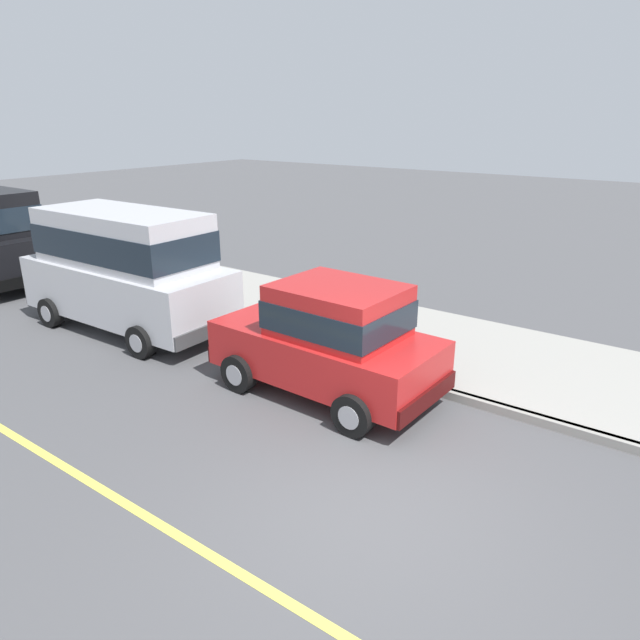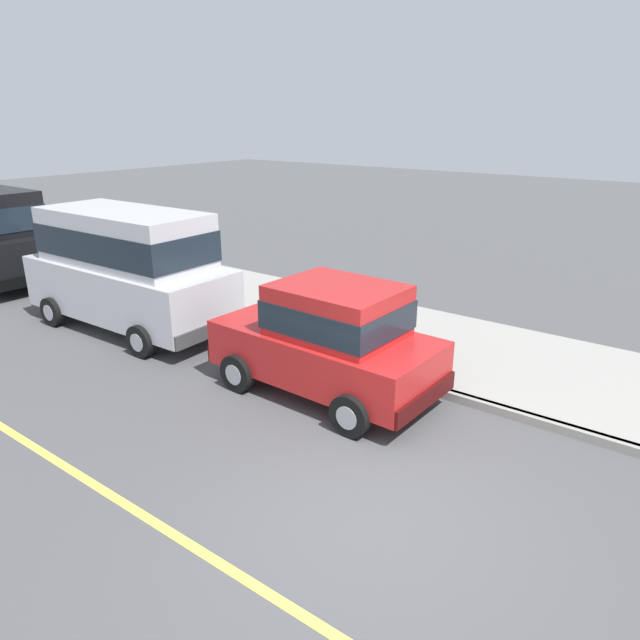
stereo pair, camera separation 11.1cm
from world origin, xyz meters
name	(u,v)px [view 2 (the right image)]	position (x,y,z in m)	size (l,w,h in m)	color
ground_plane	(367,512)	(0.00, 0.00, 0.00)	(80.00, 80.00, 0.00)	#4C4C4F
curb	(477,403)	(3.20, 0.00, 0.07)	(0.16, 64.00, 0.14)	gray
sidewalk	(516,365)	(5.00, 0.00, 0.07)	(3.60, 64.00, 0.14)	#99968E
lane_centre_line	(277,599)	(-1.60, 0.00, 0.00)	(0.12, 57.60, 0.01)	#E0D64C
car_red_hatchback	(330,338)	(2.20, 2.14, 0.98)	(2.03, 3.85, 1.88)	red
car_silver_van	(127,264)	(2.21, 7.39, 1.39)	(2.22, 4.94, 2.52)	#BCBCC1
dog_tan	(317,312)	(4.39, 4.06, 0.43)	(0.26, 0.75, 0.49)	tan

